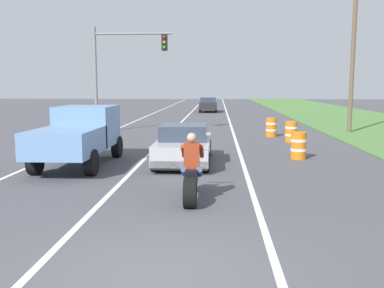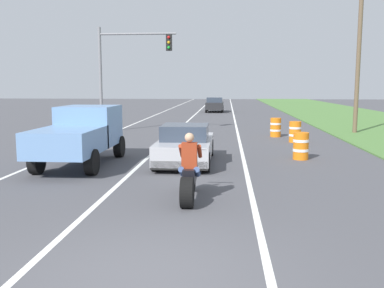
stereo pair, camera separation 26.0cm
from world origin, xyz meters
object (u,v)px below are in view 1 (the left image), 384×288
Objects in this scene: traffic_light_mast_near at (119,63)px; distant_car_far_ahead at (208,104)px; motorcycle_with_rider at (192,176)px; construction_barrel_mid at (291,132)px; construction_barrel_far at (271,127)px; sports_car_silver at (184,145)px; pickup_truck_left_lane_light_blue at (79,133)px; construction_barrel_nearest at (298,146)px.

traffic_light_mast_near is 20.31m from distant_car_far_ahead.
motorcycle_with_rider is 11.60m from construction_barrel_mid.
construction_barrel_far is 0.25× the size of distant_car_far_ahead.
construction_barrel_far is (4.03, 8.09, -0.13)m from sports_car_silver.
pickup_truck_left_lane_light_blue is at bearing -97.09° from distant_car_far_ahead.
construction_barrel_far is at bearing 107.32° from construction_barrel_mid.
construction_barrel_nearest is at bearing 14.51° from sports_car_silver.
traffic_light_mast_near is at bearing 169.85° from construction_barrel_far.
construction_barrel_mid is (8.22, 6.57, -0.60)m from pickup_truck_left_lane_light_blue.
construction_barrel_far is (-0.14, 7.01, 0.00)m from construction_barrel_nearest.
distant_car_far_ahead is (-0.38, 34.03, 0.18)m from motorcycle_with_rider.
motorcycle_with_rider is at bearing -83.38° from sports_car_silver.
construction_barrel_mid is (4.71, 5.91, -0.13)m from sports_car_silver.
construction_barrel_nearest is 4.87m from construction_barrel_mid.
motorcycle_with_rider is 0.51× the size of sports_car_silver.
construction_barrel_nearest is 1.00× the size of construction_barrel_far.
pickup_truck_left_lane_light_blue is at bearing -130.80° from construction_barrel_far.
sports_car_silver is 9.04m from construction_barrel_far.
construction_barrel_mid is 2.27m from construction_barrel_far.
traffic_light_mast_near is 6.00× the size of construction_barrel_mid.
construction_barrel_far is at bearing -10.15° from traffic_light_mast_near.
traffic_light_mast_near is (-4.48, 9.61, 3.36)m from sports_car_silver.
motorcycle_with_rider is at bearing -89.36° from distant_car_far_ahead.
construction_barrel_far is at bearing 49.20° from pickup_truck_left_lane_light_blue.
sports_car_silver is at bearing -90.37° from distant_car_far_ahead.
distant_car_far_ahead is (-3.98, 28.03, 0.27)m from construction_barrel_nearest.
construction_barrel_nearest is 7.01m from construction_barrel_far.
construction_barrel_nearest is (7.68, 1.73, -0.60)m from pickup_truck_left_lane_light_blue.
construction_barrel_far is (3.46, 13.01, -0.09)m from motorcycle_with_rider.
pickup_truck_left_lane_light_blue is 30.00m from distant_car_far_ahead.
traffic_light_mast_near reaches higher than motorcycle_with_rider.
motorcycle_with_rider is 2.21× the size of construction_barrel_nearest.
construction_barrel_far is at bearing -79.64° from distant_car_far_ahead.
distant_car_far_ahead is at bearing 98.08° from construction_barrel_nearest.
distant_car_far_ahead reaches higher than sports_car_silver.
construction_barrel_mid is at bearing -72.68° from construction_barrel_far.
sports_car_silver is 0.72× the size of traffic_light_mast_near.
motorcycle_with_rider reaches higher than distant_car_far_ahead.
motorcycle_with_rider is 15.76m from traffic_light_mast_near.
sports_car_silver is at bearing -65.01° from traffic_light_mast_near.
sports_car_silver reaches higher than construction_barrel_far.
construction_barrel_nearest is at bearing -88.88° from construction_barrel_far.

